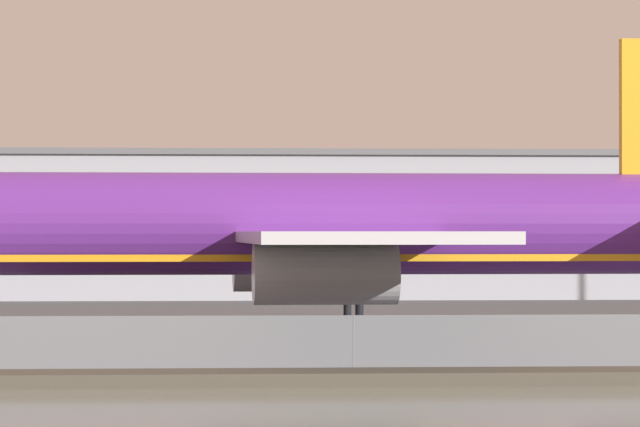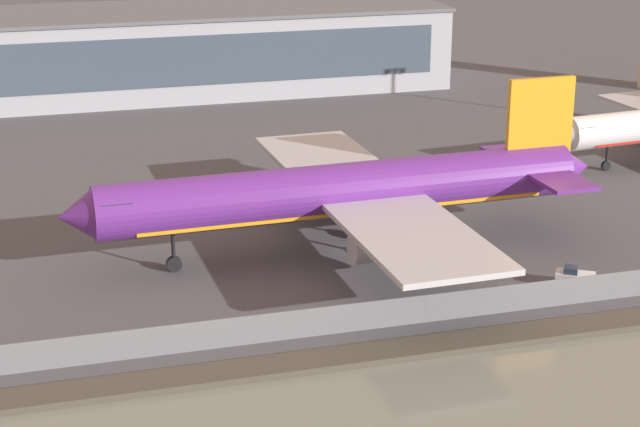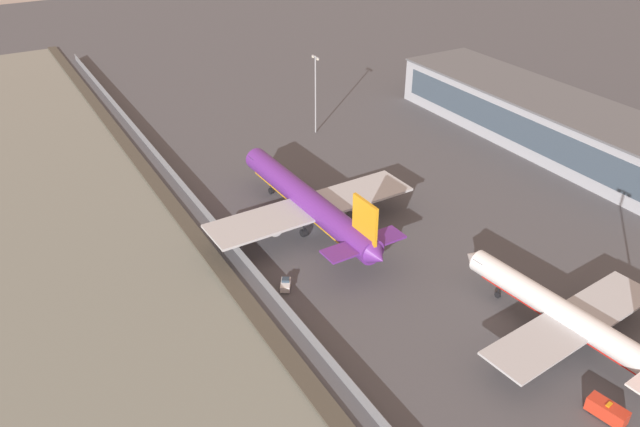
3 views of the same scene
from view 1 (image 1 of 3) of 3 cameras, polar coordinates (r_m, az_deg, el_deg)
name	(u,v)px [view 1 (image 1 of 3)]	position (r m, az deg, el deg)	size (l,w,h in m)	color
ground_plane	(325,349)	(88.18, 0.15, -4.14)	(500.00, 500.00, 0.00)	#4C4C51
shoreline_seawall	(364,377)	(67.77, 1.35, -5.01)	(320.00, 3.00, 0.50)	#474238
perimeter_fence	(353,345)	(72.18, 1.03, -4.03)	(280.00, 0.10, 2.29)	slate
cargo_jet_purple	(303,228)	(88.19, -0.51, -0.45)	(49.66, 42.30, 14.88)	#602889
terminal_building	(173,225)	(159.43, -4.51, -0.34)	(84.77, 22.20, 12.14)	#9EA3AD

